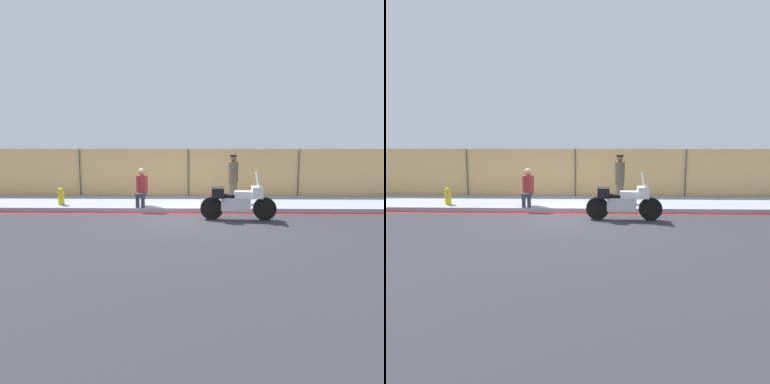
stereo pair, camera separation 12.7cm
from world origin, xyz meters
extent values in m
plane|color=#2D2D33|center=(0.00, 0.00, 0.00)|extent=(120.00, 120.00, 0.00)
cube|color=#8E93A3|center=(0.00, 2.35, 0.08)|extent=(33.40, 2.79, 0.16)
cube|color=red|center=(0.00, 0.87, 0.00)|extent=(33.40, 0.18, 0.01)
cube|color=#E5B26B|center=(0.00, 3.84, 1.04)|extent=(31.73, 0.08, 2.09)
cylinder|color=#4C4C51|center=(-4.50, 3.74, 1.04)|extent=(0.05, 0.05, 2.09)
cylinder|color=#4C4C51|center=(0.00, 3.74, 1.04)|extent=(0.05, 0.05, 2.09)
cylinder|color=#4C4C51|center=(4.50, 3.74, 1.04)|extent=(0.05, 0.05, 2.09)
cylinder|color=black|center=(2.43, -0.01, 0.35)|extent=(0.70, 0.16, 0.70)
cylinder|color=black|center=(0.82, 0.04, 0.35)|extent=(0.70, 0.16, 0.70)
cube|color=silver|center=(1.55, 0.02, 0.48)|extent=(0.89, 0.31, 0.40)
cube|color=white|center=(1.77, 0.01, 0.77)|extent=(0.53, 0.32, 0.22)
cube|color=black|center=(1.45, 0.02, 0.73)|extent=(0.61, 0.30, 0.10)
cube|color=white|center=(2.19, -0.01, 0.85)|extent=(0.34, 0.49, 0.34)
cube|color=silver|center=(2.19, -0.01, 1.23)|extent=(0.12, 0.42, 0.42)
cube|color=black|center=(1.00, 0.03, 0.83)|extent=(0.38, 0.52, 0.30)
cylinder|color=brown|center=(1.68, 2.22, 0.53)|extent=(0.31, 0.31, 0.75)
cylinder|color=brown|center=(1.68, 2.22, 1.28)|extent=(0.38, 0.38, 0.75)
sphere|color=brown|center=(1.68, 2.22, 1.77)|extent=(0.23, 0.23, 0.23)
cylinder|color=black|center=(1.68, 2.22, 1.87)|extent=(0.27, 0.27, 0.05)
cylinder|color=#2D3342|center=(-1.64, 1.07, 0.37)|extent=(0.13, 0.13, 0.41)
cylinder|color=#2D3342|center=(-1.46, 1.07, 0.37)|extent=(0.13, 0.13, 0.41)
cube|color=#2D3342|center=(-1.55, 1.28, 0.57)|extent=(0.34, 0.41, 0.10)
cylinder|color=maroon|center=(-1.55, 1.48, 0.92)|extent=(0.40, 0.40, 0.59)
sphere|color=tan|center=(-1.55, 1.48, 1.34)|extent=(0.25, 0.25, 0.25)
cylinder|color=gold|center=(-4.44, 1.56, 0.38)|extent=(0.21, 0.21, 0.45)
sphere|color=gold|center=(-4.44, 1.56, 0.67)|extent=(0.19, 0.19, 0.19)
cylinder|color=gold|center=(-4.44, 1.44, 0.41)|extent=(0.07, 0.09, 0.07)
camera|label=1|loc=(0.43, -10.25, 2.33)|focal=32.00mm
camera|label=2|loc=(0.56, -10.25, 2.33)|focal=32.00mm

